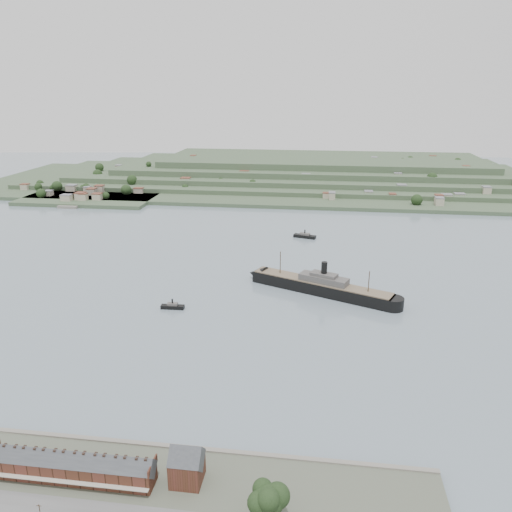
# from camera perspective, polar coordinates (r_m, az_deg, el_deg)

# --- Properties ---
(ground) EXTENTS (1400.00, 1400.00, 0.00)m
(ground) POSITION_cam_1_polar(r_m,az_deg,el_deg) (322.74, -4.91, -3.91)
(ground) COLOR slate
(ground) RESTS_ON ground
(terrace_row) EXTENTS (55.60, 9.80, 11.07)m
(terrace_row) POSITION_cam_1_polar(r_m,az_deg,el_deg) (186.04, -20.31, -21.61)
(terrace_row) COLOR #472719
(terrace_row) RESTS_ON ground
(gabled_building) EXTENTS (10.40, 10.18, 14.09)m
(gabled_building) POSITION_cam_1_polar(r_m,az_deg,el_deg) (175.83, -7.91, -22.61)
(gabled_building) COLOR #472719
(gabled_building) RESTS_ON ground
(far_peninsula) EXTENTS (760.00, 309.00, 30.00)m
(far_peninsula) POSITION_cam_1_polar(r_m,az_deg,el_deg) (693.70, 4.44, 9.38)
(far_peninsula) COLOR #3A5136
(far_peninsula) RESTS_ON ground
(steamship) EXTENTS (99.79, 51.57, 25.36)m
(steamship) POSITION_cam_1_polar(r_m,az_deg,el_deg) (318.98, 6.96, -3.35)
(steamship) COLOR black
(steamship) RESTS_ON ground
(tugboat) EXTENTS (13.93, 4.23, 6.20)m
(tugboat) POSITION_cam_1_polar(r_m,az_deg,el_deg) (299.07, -9.51, -5.69)
(tugboat) COLOR black
(tugboat) RESTS_ON ground
(ferry_east) EXTENTS (20.05, 10.31, 7.25)m
(ferry_east) POSITION_cam_1_polar(r_m,az_deg,el_deg) (434.33, 5.59, 2.31)
(ferry_east) COLOR black
(ferry_east) RESTS_ON ground
(fig_tree) EXTENTS (12.32, 10.67, 13.75)m
(fig_tree) POSITION_cam_1_polar(r_m,az_deg,el_deg) (160.97, 1.42, -26.08)
(fig_tree) COLOR #3B2B1B
(fig_tree) RESTS_ON ground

